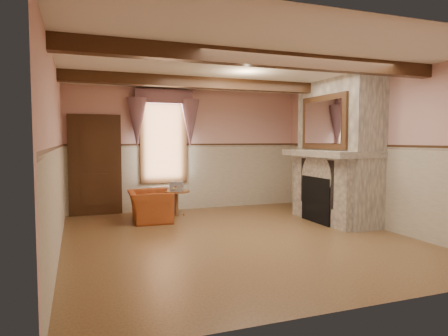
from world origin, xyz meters
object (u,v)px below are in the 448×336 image
object	(u,v)px
armchair	(150,206)
side_table	(177,203)
mantel_clock	(311,145)
radiator	(163,199)
oil_lamp	(320,143)
bowl	(330,148)

from	to	relation	value
armchair	side_table	size ratio (longest dim) A/B	1.68
side_table	mantel_clock	xyz separation A→B (m)	(2.74, -0.89, 1.25)
armchair	radiator	world-z (taller)	armchair
side_table	radiator	size ratio (longest dim) A/B	0.80
oil_lamp	bowl	bearing A→B (deg)	-90.00
armchair	radiator	bearing A→B (deg)	-24.73
side_table	bowl	bearing A→B (deg)	-29.98
bowl	oil_lamp	world-z (taller)	oil_lamp
armchair	oil_lamp	world-z (taller)	oil_lamp
armchair	radiator	distance (m)	0.97
mantel_clock	bowl	bearing A→B (deg)	-90.00
armchair	mantel_clock	size ratio (longest dim) A/B	3.94
bowl	oil_lamp	bearing A→B (deg)	90.00
side_table	bowl	size ratio (longest dim) A/B	1.68
armchair	mantel_clock	world-z (taller)	mantel_clock
radiator	armchair	bearing A→B (deg)	-140.16
bowl	side_table	bearing A→B (deg)	150.02
oil_lamp	radiator	bearing A→B (deg)	149.24
bowl	oil_lamp	xyz separation A→B (m)	(0.00, 0.33, 0.10)
mantel_clock	oil_lamp	bearing A→B (deg)	-90.00
armchair	oil_lamp	xyz separation A→B (m)	(3.37, -0.88, 1.25)
bowl	mantel_clock	xyz separation A→B (m)	(0.00, 0.69, 0.06)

